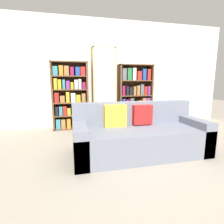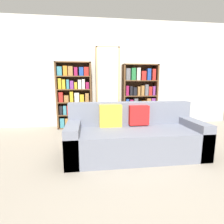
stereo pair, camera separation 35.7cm
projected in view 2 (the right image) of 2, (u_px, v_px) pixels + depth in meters
ground_plane at (138, 165)px, 2.45m from camera, size 16.00×16.00×0.00m
wall_back at (114, 74)px, 4.58m from camera, size 6.55×0.06×2.70m
couch at (134, 136)px, 2.81m from camera, size 2.11×0.88×0.81m
bookshelf_left at (74, 96)px, 4.34m from camera, size 0.85×0.32×1.62m
display_cabinet at (107, 89)px, 4.40m from camera, size 0.56×0.36×1.96m
bookshelf_right at (139, 97)px, 4.56m from camera, size 0.90×0.32×1.58m
wine_bottle at (124, 123)px, 4.19m from camera, size 0.07×0.07×0.40m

